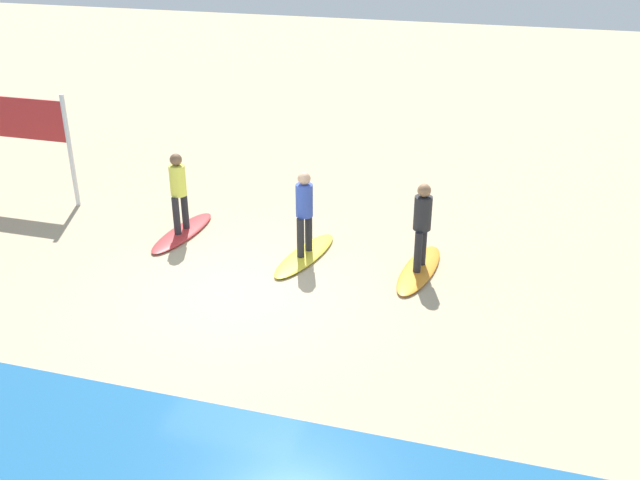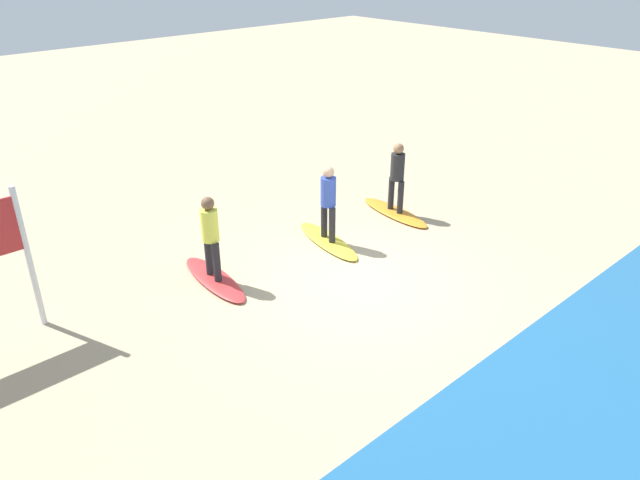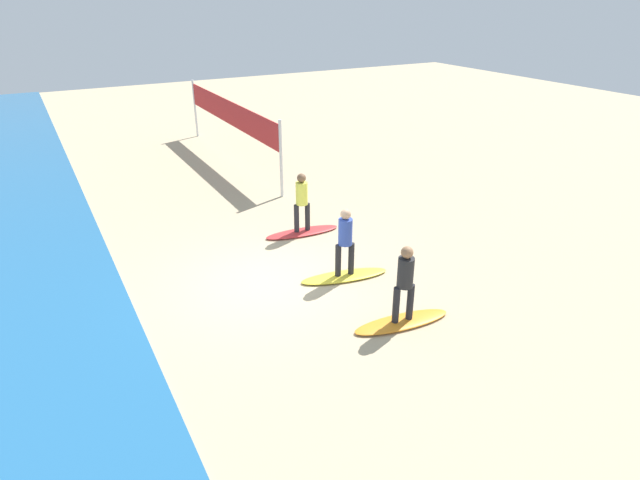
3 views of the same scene
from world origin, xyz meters
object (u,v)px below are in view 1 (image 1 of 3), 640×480
(surfboard_orange, at_px, (419,270))
(surfboard_yellow, at_px, (305,255))
(surfer_orange, at_px, (422,220))
(surfboard_red, at_px, (182,233))
(surfer_red, at_px, (178,187))
(surfer_yellow, at_px, (304,207))

(surfboard_orange, bearing_deg, surfboard_yellow, -82.67)
(surfboard_orange, xyz_separation_m, surfer_orange, (0.00, 0.00, 0.99))
(surfboard_red, distance_m, surfer_red, 0.99)
(surfer_orange, bearing_deg, surfer_yellow, 0.69)
(surfboard_red, bearing_deg, surfer_orange, 92.56)
(surfboard_orange, height_order, surfer_orange, surfer_orange)
(surfer_yellow, distance_m, surfboard_red, 2.89)
(surfboard_yellow, bearing_deg, surfer_red, -84.66)
(surfboard_yellow, bearing_deg, surfer_yellow, 11.27)
(surfboard_orange, xyz_separation_m, surfboard_yellow, (2.19, 0.03, 0.00))
(surfboard_yellow, relative_size, surfer_red, 1.28)
(surfboard_orange, distance_m, surfer_yellow, 2.40)
(surfboard_red, xyz_separation_m, surfer_red, (0.00, 0.00, 0.99))
(surfboard_orange, relative_size, surfer_yellow, 1.28)
(surfboard_yellow, height_order, surfer_yellow, surfer_yellow)
(surfer_yellow, bearing_deg, surfboard_orange, -179.31)
(surfboard_yellow, height_order, surfer_red, surfer_red)
(surfboard_yellow, bearing_deg, surfboard_red, -84.66)
(surfboard_red, height_order, surfer_red, surfer_red)
(surfboard_yellow, relative_size, surfer_yellow, 1.28)
(surfer_orange, distance_m, surfer_yellow, 2.19)
(surfboard_yellow, distance_m, surfboard_red, 2.71)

